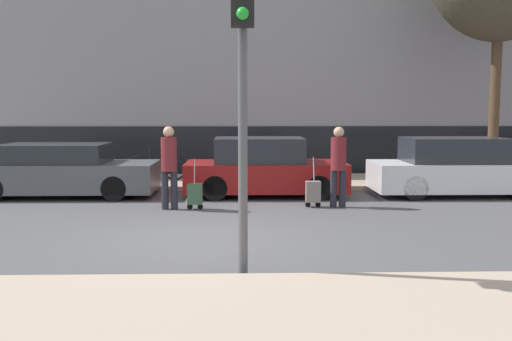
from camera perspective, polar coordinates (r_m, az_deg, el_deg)
name	(u,v)px	position (r m, az deg, el deg)	size (l,w,h in m)	color
ground_plane	(203,238)	(9.73, -5.29, -6.74)	(80.00, 80.00, 0.00)	#4C4C4F
sidewalk_near	(179,314)	(6.12, -7.67, -14.06)	(28.00, 2.50, 0.12)	tan
sidewalk_far	(219,182)	(16.61, -3.71, -1.12)	(28.00, 3.00, 0.12)	tan
building_facade	(222,0)	(20.17, -3.45, 16.66)	(28.00, 2.38, 11.71)	gray
parked_car_0	(62,171)	(14.96, -18.87, -0.08)	(4.58, 1.80, 1.31)	#4C5156
parked_car_1	(264,169)	(14.27, 0.79, 0.17)	(3.99, 1.76, 1.45)	maroon
parked_car_2	(458,169)	(15.15, 19.55, 0.17)	(4.38, 1.73, 1.46)	silver
pedestrian_left	(169,162)	(12.39, -8.69, 0.82)	(0.35, 0.34, 1.80)	#23232D
trolley_left	(195,194)	(12.39, -6.12, -2.37)	(0.34, 0.29, 1.09)	#335138
pedestrian_right	(338,162)	(12.66, 8.24, 0.89)	(0.35, 0.34, 1.78)	#23232D
trolley_right	(313,192)	(12.67, 5.73, -2.12)	(0.34, 0.29, 1.12)	slate
traffic_light	(243,56)	(7.13, -1.35, 11.35)	(0.28, 0.47, 3.96)	#515154
parked_bicycle	(156,168)	(16.59, -9.94, 0.29)	(1.77, 0.06, 0.96)	black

